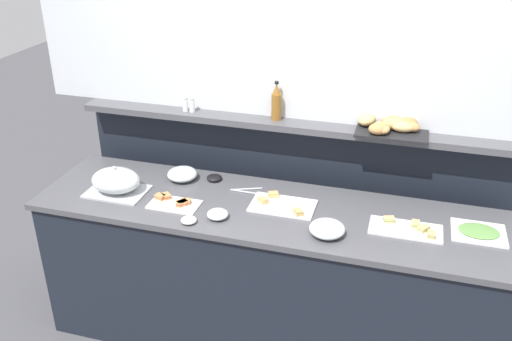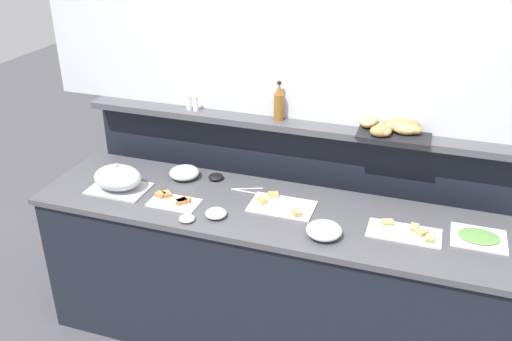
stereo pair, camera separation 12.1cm
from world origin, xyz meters
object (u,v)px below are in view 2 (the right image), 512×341
(glass_bowl_medium, at_px, (324,231))
(bread_basket, at_px, (394,127))
(sandwich_platter_side, at_px, (406,232))
(serving_cloche, at_px, (118,179))
(condiment_bowl_cream, at_px, (216,177))
(cold_cuts_platter, at_px, (479,237))
(salt_shaker, at_px, (189,103))
(glass_bowl_small, at_px, (216,214))
(sandwich_platter_rear, at_px, (281,206))
(pepper_shaker, at_px, (196,104))
(sandwich_platter_front, at_px, (174,201))
(condiment_bowl_red, at_px, (187,219))
(glass_bowl_large, at_px, (184,173))
(vinegar_bottle_amber, at_px, (279,103))
(serving_tongs, at_px, (246,190))

(glass_bowl_medium, height_order, bread_basket, bread_basket)
(sandwich_platter_side, relative_size, bread_basket, 0.91)
(serving_cloche, distance_m, condiment_bowl_cream, 0.58)
(cold_cuts_platter, bearing_deg, salt_shaker, 167.42)
(salt_shaker, bearing_deg, glass_bowl_medium, -31.47)
(glass_bowl_medium, height_order, glass_bowl_small, glass_bowl_medium)
(glass_bowl_medium, bearing_deg, sandwich_platter_rear, 143.25)
(condiment_bowl_cream, relative_size, pepper_shaker, 1.05)
(glass_bowl_small, bearing_deg, salt_shaker, 124.29)
(condiment_bowl_cream, bearing_deg, sandwich_platter_side, -12.20)
(cold_cuts_platter, height_order, salt_shaker, salt_shaker)
(sandwich_platter_front, relative_size, cold_cuts_platter, 1.04)
(bread_basket, bearing_deg, glass_bowl_small, -142.73)
(glass_bowl_small, height_order, bread_basket, bread_basket)
(sandwich_platter_front, height_order, serving_cloche, serving_cloche)
(condiment_bowl_cream, relative_size, condiment_bowl_red, 1.08)
(glass_bowl_large, relative_size, glass_bowl_small, 1.57)
(sandwich_platter_front, bearing_deg, glass_bowl_small, -13.37)
(condiment_bowl_red, bearing_deg, serving_cloche, 160.18)
(cold_cuts_platter, height_order, condiment_bowl_red, condiment_bowl_red)
(sandwich_platter_side, xyz_separation_m, vinegar_bottle_amber, (-0.83, 0.48, 0.44))
(sandwich_platter_rear, bearing_deg, condiment_bowl_cream, 157.68)
(glass_bowl_large, relative_size, vinegar_bottle_amber, 0.77)
(condiment_bowl_red, height_order, salt_shaker, salt_shaker)
(serving_tongs, distance_m, bread_basket, 0.92)
(sandwich_platter_front, xyz_separation_m, serving_cloche, (-0.38, 0.04, 0.06))
(serving_tongs, relative_size, salt_shaker, 2.15)
(condiment_bowl_cream, bearing_deg, cold_cuts_platter, -6.86)
(pepper_shaker, bearing_deg, vinegar_bottle_amber, 1.78)
(cold_cuts_platter, height_order, glass_bowl_large, glass_bowl_large)
(condiment_bowl_red, relative_size, salt_shaker, 0.97)
(condiment_bowl_red, height_order, pepper_shaker, pepper_shaker)
(cold_cuts_platter, distance_m, glass_bowl_medium, 0.78)
(serving_cloche, height_order, salt_shaker, salt_shaker)
(serving_tongs, bearing_deg, bread_basket, 21.65)
(glass_bowl_small, relative_size, serving_tongs, 0.62)
(serving_cloche, bearing_deg, sandwich_platter_front, -5.58)
(serving_cloche, height_order, bread_basket, bread_basket)
(glass_bowl_small, height_order, vinegar_bottle_amber, vinegar_bottle_amber)
(sandwich_platter_side, bearing_deg, glass_bowl_large, 171.31)
(cold_cuts_platter, bearing_deg, vinegar_bottle_amber, 160.88)
(sandwich_platter_front, bearing_deg, sandwich_platter_rear, 14.39)
(serving_cloche, xyz_separation_m, vinegar_bottle_amber, (0.81, 0.53, 0.37))
(glass_bowl_small, bearing_deg, serving_cloche, 171.07)
(sandwich_platter_rear, bearing_deg, pepper_shaker, 149.27)
(glass_bowl_small, height_order, salt_shaker, salt_shaker)
(sandwich_platter_side, relative_size, glass_bowl_medium, 2.02)
(serving_tongs, distance_m, pepper_shaker, 0.65)
(condiment_bowl_cream, bearing_deg, bread_basket, 12.76)
(condiment_bowl_red, distance_m, salt_shaker, 0.85)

